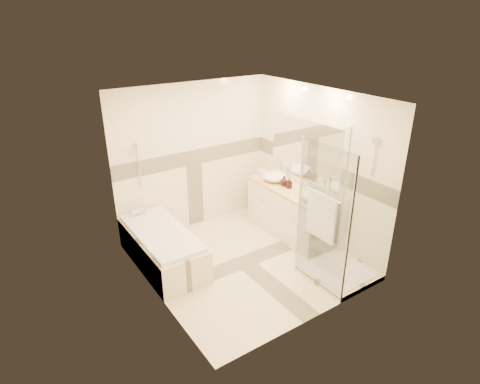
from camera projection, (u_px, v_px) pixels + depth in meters
room at (247, 185)px, 5.64m from camera, size 2.82×3.02×2.52m
bathtub at (162, 246)px, 5.96m from camera, size 0.75×1.70×0.56m
vanity at (289, 211)px, 6.74m from camera, size 0.58×1.62×0.85m
shower_enclosure at (332, 245)px, 5.60m from camera, size 0.96×0.93×2.04m
vessel_sink_near at (275, 176)px, 6.81m from camera, size 0.42×0.42×0.17m
vessel_sink_far at (313, 195)px, 6.11m from camera, size 0.39×0.39×0.16m
faucet_near at (285, 170)px, 6.90m from camera, size 0.10×0.03×0.25m
faucet_far at (324, 187)px, 6.18m from camera, size 0.12×0.03×0.30m
amenity_bottle_a at (289, 183)px, 6.53m from camera, size 0.09×0.10×0.17m
amenity_bottle_b at (284, 181)px, 6.63m from camera, size 0.13×0.13×0.17m
folded_towels at (263, 173)px, 7.08m from camera, size 0.16×0.26×0.08m
rolled_towel at (138, 212)px, 6.31m from camera, size 0.21×0.10×0.10m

